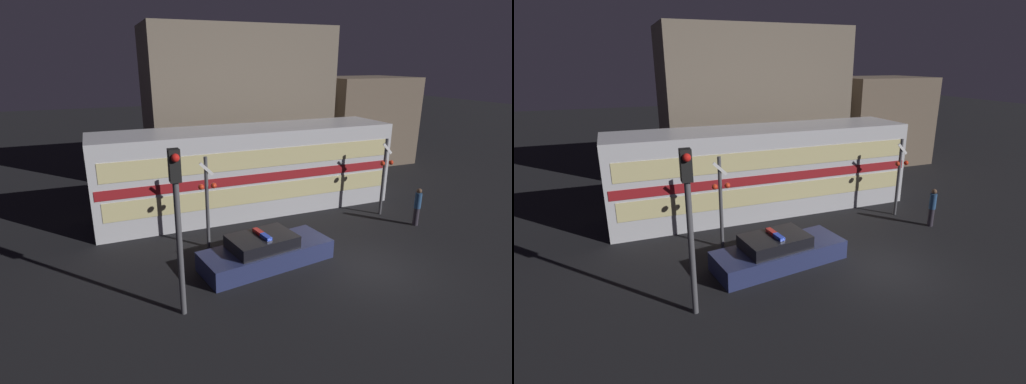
% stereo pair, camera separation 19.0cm
% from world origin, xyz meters
% --- Properties ---
extents(ground_plane, '(120.00, 120.00, 0.00)m').
position_xyz_m(ground_plane, '(0.00, 0.00, 0.00)').
color(ground_plane, black).
extents(train, '(14.66, 3.20, 4.16)m').
position_xyz_m(train, '(-1.91, 7.43, 2.08)').
color(train, silver).
rests_on(train, ground_plane).
extents(police_car, '(5.17, 2.48, 1.31)m').
position_xyz_m(police_car, '(-3.42, 1.77, 0.49)').
color(police_car, navy).
rests_on(police_car, ground_plane).
extents(pedestrian, '(0.30, 0.30, 1.77)m').
position_xyz_m(pedestrian, '(4.46, 2.56, 0.91)').
color(pedestrian, '#2D2833').
rests_on(pedestrian, ground_plane).
extents(crossing_signal_near, '(0.72, 0.32, 3.76)m').
position_xyz_m(crossing_signal_near, '(3.87, 4.30, 2.08)').
color(crossing_signal_near, '#4C4C51').
rests_on(crossing_signal_near, ground_plane).
extents(crossing_signal_far, '(0.72, 0.32, 3.76)m').
position_xyz_m(crossing_signal_far, '(-4.98, 3.92, 2.08)').
color(crossing_signal_far, '#4C4C51').
rests_on(crossing_signal_far, ground_plane).
extents(traffic_light_corner, '(0.30, 0.46, 5.02)m').
position_xyz_m(traffic_light_corner, '(-6.91, -0.11, 3.16)').
color(traffic_light_corner, '#4C4C51').
rests_on(traffic_light_corner, ground_plane).
extents(building_left, '(11.26, 5.05, 9.22)m').
position_xyz_m(building_left, '(-0.12, 13.90, 4.61)').
color(building_left, '#726656').
rests_on(building_left, ground_plane).
extents(building_center, '(6.46, 5.06, 6.13)m').
position_xyz_m(building_center, '(9.77, 14.25, 3.06)').
color(building_center, brown).
rests_on(building_center, ground_plane).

